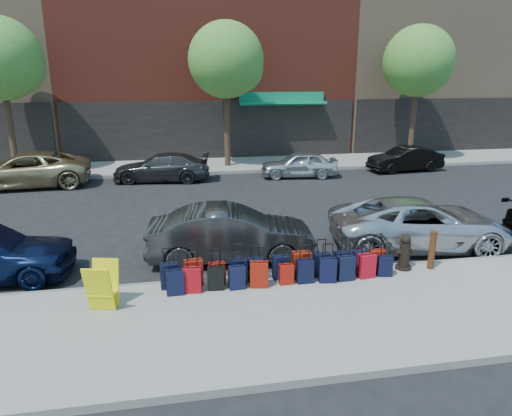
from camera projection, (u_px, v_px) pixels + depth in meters
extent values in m
plane|color=black|center=(247.00, 223.00, 15.37)|extent=(120.00, 120.00, 0.00)
cube|color=gray|center=(299.00, 317.00, 9.21)|extent=(60.00, 4.00, 0.15)
cube|color=gray|center=(218.00, 165.00, 24.79)|extent=(60.00, 4.00, 0.15)
cube|color=gray|center=(277.00, 276.00, 11.12)|extent=(60.00, 0.08, 0.15)
cube|color=gray|center=(222.00, 173.00, 22.88)|extent=(60.00, 0.08, 0.15)
cube|color=black|center=(213.00, 131.00, 26.18)|extent=(16.66, 0.15, 3.40)
cube|color=#0D7A54|center=(283.00, 104.00, 26.12)|extent=(5.00, 0.91, 0.27)
cube|color=#0D7A54|center=(282.00, 97.00, 26.30)|extent=(5.00, 0.10, 0.60)
cube|color=#8E7257|center=(426.00, 14.00, 32.61)|extent=(15.00, 12.00, 18.00)
cube|color=black|center=(465.00, 126.00, 28.94)|extent=(14.70, 0.15, 3.40)
cylinder|color=black|center=(10.00, 123.00, 21.90)|extent=(0.30, 0.30, 4.80)
sphere|color=#3E7A28|center=(0.00, 59.00, 21.06)|extent=(3.80, 3.80, 3.80)
sphere|color=#3E7A28|center=(15.00, 67.00, 21.27)|extent=(2.58, 2.58, 2.58)
cylinder|color=black|center=(227.00, 120.00, 23.71)|extent=(0.30, 0.30, 4.80)
sphere|color=#3E7A28|center=(226.00, 60.00, 22.88)|extent=(3.80, 3.80, 3.80)
sphere|color=#3E7A28|center=(238.00, 68.00, 23.09)|extent=(2.58, 2.58, 2.58)
cylinder|color=black|center=(413.00, 117.00, 25.52)|extent=(0.30, 0.30, 4.80)
sphere|color=#3E7A28|center=(419.00, 61.00, 24.69)|extent=(3.80, 3.80, 3.80)
sphere|color=#3E7A28|center=(428.00, 68.00, 24.90)|extent=(2.58, 2.58, 2.58)
cube|color=black|center=(169.00, 276.00, 10.25)|extent=(0.41, 0.25, 0.59)
cylinder|color=black|center=(168.00, 249.00, 10.07)|extent=(0.22, 0.05, 0.03)
cube|color=maroon|center=(194.00, 273.00, 10.39)|extent=(0.44, 0.28, 0.61)
cylinder|color=black|center=(192.00, 245.00, 10.20)|extent=(0.23, 0.07, 0.03)
cube|color=maroon|center=(217.00, 274.00, 10.43)|extent=(0.38, 0.25, 0.54)
cylinder|color=black|center=(216.00, 250.00, 10.27)|extent=(0.20, 0.06, 0.03)
cube|color=black|center=(238.00, 271.00, 10.49)|extent=(0.41, 0.26, 0.59)
cylinder|color=black|center=(238.00, 245.00, 10.31)|extent=(0.22, 0.06, 0.03)
cube|color=black|center=(256.00, 269.00, 10.64)|extent=(0.39, 0.26, 0.55)
cylinder|color=black|center=(256.00, 246.00, 10.48)|extent=(0.21, 0.06, 0.03)
cube|color=black|center=(281.00, 267.00, 10.74)|extent=(0.38, 0.21, 0.57)
cylinder|color=black|center=(281.00, 243.00, 10.57)|extent=(0.21, 0.03, 0.03)
cube|color=maroon|center=(302.00, 265.00, 10.78)|extent=(0.43, 0.25, 0.64)
cylinder|color=black|center=(302.00, 237.00, 10.58)|extent=(0.24, 0.04, 0.03)
cube|color=black|center=(322.00, 265.00, 10.88)|extent=(0.39, 0.24, 0.57)
cylinder|color=black|center=(323.00, 240.00, 10.71)|extent=(0.21, 0.05, 0.03)
cube|color=black|center=(342.00, 263.00, 10.95)|extent=(0.41, 0.25, 0.59)
cylinder|color=black|center=(344.00, 238.00, 10.77)|extent=(0.22, 0.05, 0.03)
cube|color=black|center=(361.00, 262.00, 11.02)|extent=(0.41, 0.27, 0.57)
cylinder|color=black|center=(363.00, 238.00, 10.85)|extent=(0.22, 0.06, 0.03)
cube|color=maroon|center=(377.00, 260.00, 11.15)|extent=(0.39, 0.25, 0.55)
cylinder|color=black|center=(379.00, 238.00, 10.99)|extent=(0.21, 0.06, 0.03)
cube|color=black|center=(175.00, 282.00, 9.96)|extent=(0.39, 0.23, 0.56)
cylinder|color=black|center=(174.00, 257.00, 9.79)|extent=(0.21, 0.04, 0.03)
cube|color=#A50A13|center=(193.00, 280.00, 10.06)|extent=(0.42, 0.28, 0.58)
cylinder|color=black|center=(191.00, 253.00, 9.89)|extent=(0.22, 0.06, 0.03)
cube|color=black|center=(216.00, 278.00, 10.19)|extent=(0.36, 0.22, 0.52)
cylinder|color=black|center=(215.00, 255.00, 10.03)|extent=(0.20, 0.04, 0.03)
cube|color=black|center=(237.00, 278.00, 10.22)|extent=(0.38, 0.24, 0.53)
cylinder|color=black|center=(237.00, 254.00, 10.06)|extent=(0.20, 0.05, 0.03)
cube|color=maroon|center=(259.00, 274.00, 10.31)|extent=(0.44, 0.30, 0.59)
cylinder|color=black|center=(259.00, 248.00, 10.13)|extent=(0.23, 0.07, 0.03)
cube|color=#9A1309|center=(286.00, 274.00, 10.47)|extent=(0.33, 0.20, 0.48)
cylinder|color=black|center=(287.00, 253.00, 10.32)|extent=(0.18, 0.04, 0.03)
cube|color=black|center=(305.00, 271.00, 10.53)|extent=(0.38, 0.22, 0.56)
cylinder|color=black|center=(306.00, 246.00, 10.36)|extent=(0.21, 0.03, 0.03)
cube|color=black|center=(327.00, 270.00, 10.56)|extent=(0.42, 0.28, 0.58)
cylinder|color=black|center=(329.00, 245.00, 10.38)|extent=(0.22, 0.06, 0.03)
cube|color=black|center=(346.00, 268.00, 10.66)|extent=(0.41, 0.26, 0.59)
cylinder|color=black|center=(347.00, 243.00, 10.48)|extent=(0.22, 0.05, 0.03)
cube|color=#AA0A19|center=(366.00, 266.00, 10.79)|extent=(0.42, 0.27, 0.58)
cylinder|color=black|center=(368.00, 241.00, 10.62)|extent=(0.22, 0.06, 0.03)
cube|color=black|center=(385.00, 266.00, 10.89)|extent=(0.37, 0.25, 0.50)
cylinder|color=black|center=(387.00, 244.00, 10.74)|extent=(0.19, 0.07, 0.03)
cylinder|color=black|center=(403.00, 267.00, 11.35)|extent=(0.40, 0.40, 0.07)
cylinder|color=black|center=(404.00, 254.00, 11.26)|extent=(0.26, 0.26, 0.62)
sphere|color=black|center=(406.00, 240.00, 11.15)|extent=(0.24, 0.24, 0.24)
cylinder|color=black|center=(405.00, 252.00, 11.24)|extent=(0.45, 0.14, 0.11)
cylinder|color=#38190C|center=(432.00, 250.00, 11.23)|extent=(0.16, 0.16, 0.96)
cylinder|color=#38190C|center=(434.00, 232.00, 11.10)|extent=(0.18, 0.18, 0.04)
cube|color=yellow|center=(99.00, 290.00, 9.12)|extent=(0.60, 0.38, 0.99)
cube|color=yellow|center=(106.00, 282.00, 9.47)|extent=(0.60, 0.38, 0.99)
cube|color=yellow|center=(103.00, 293.00, 9.34)|extent=(0.62, 0.49, 0.02)
imported|color=#323134|center=(231.00, 234.00, 12.08)|extent=(4.54, 1.94, 1.45)
imported|color=silver|center=(420.00, 224.00, 13.02)|extent=(5.34, 2.99, 1.41)
imported|color=tan|center=(25.00, 170.00, 20.10)|extent=(5.66, 2.93, 1.52)
imported|color=#323234|center=(162.00, 167.00, 21.26)|extent=(4.63, 2.35, 1.29)
imported|color=silver|center=(299.00, 164.00, 22.08)|extent=(3.84, 1.90, 1.26)
imported|color=black|center=(405.00, 159.00, 23.46)|extent=(3.94, 1.70, 1.26)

